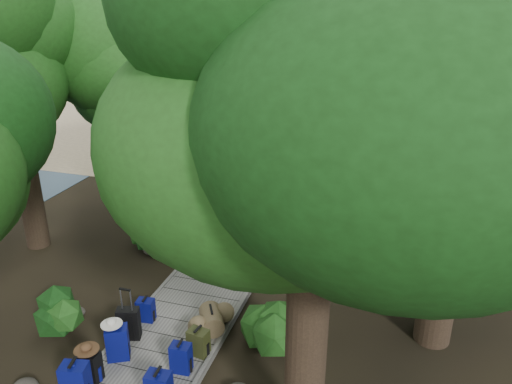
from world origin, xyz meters
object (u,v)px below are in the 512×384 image
(backpack_left_d, at_px, (146,309))
(backpack_right_c, at_px, (181,356))
(backpack_right_d, at_px, (198,341))
(backpack_left_a, at_px, (76,381))
(sun_lounger, at_px, (369,157))
(backpack_left_c, at_px, (117,341))
(duffel_right_khaki, at_px, (212,319))
(lone_suitcase_on_sand, at_px, (300,162))
(backpack_left_b, at_px, (90,365))
(kayak, at_px, (215,145))
(suitcase_on_boardwalk, at_px, (129,323))

(backpack_left_d, height_order, backpack_right_c, backpack_right_c)
(backpack_right_c, bearing_deg, backpack_right_d, 73.25)
(backpack_left_a, bearing_deg, sun_lounger, 63.84)
(backpack_right_c, relative_size, sun_lounger, 0.32)
(backpack_left_c, distance_m, duffel_right_khaki, 1.84)
(backpack_left_d, distance_m, backpack_right_c, 1.73)
(backpack_left_c, height_order, lone_suitcase_on_sand, backpack_left_c)
(backpack_left_d, xyz_separation_m, lone_suitcase_on_sand, (0.96, 9.98, 0.01))
(backpack_left_b, height_order, lone_suitcase_on_sand, lone_suitcase_on_sand)
(backpack_left_a, xyz_separation_m, kayak, (-3.13, 13.91, -0.34))
(backpack_left_b, height_order, backpack_left_c, backpack_left_c)
(duffel_right_khaki, distance_m, sun_lounger, 11.50)
(backpack_left_b, distance_m, backpack_left_d, 1.79)
(kayak, height_order, sun_lounger, sun_lounger)
(backpack_left_b, xyz_separation_m, suitcase_on_boardwalk, (0.04, 1.19, 0.01))
(backpack_left_a, bearing_deg, backpack_left_c, 73.55)
(backpack_left_c, xyz_separation_m, duffel_right_khaki, (1.31, 1.29, -0.15))
(backpack_left_a, height_order, backpack_left_c, backpack_left_a)
(backpack_right_c, bearing_deg, backpack_left_d, 135.71)
(duffel_right_khaki, xyz_separation_m, suitcase_on_boardwalk, (-1.41, -0.73, 0.11))
(backpack_left_a, xyz_separation_m, backpack_left_b, (-0.07, 0.48, -0.08))
(backpack_left_d, xyz_separation_m, suitcase_on_boardwalk, (-0.03, -0.60, 0.07))
(backpack_left_b, height_order, backpack_left_d, backpack_left_b)
(backpack_right_c, distance_m, suitcase_on_boardwalk, 1.44)
(backpack_left_b, xyz_separation_m, backpack_right_d, (1.50, 1.16, -0.03))
(backpack_left_c, distance_m, backpack_left_d, 1.17)
(backpack_left_c, relative_size, lone_suitcase_on_sand, 1.00)
(backpack_left_c, xyz_separation_m, lone_suitcase_on_sand, (0.89, 11.14, -0.10))
(backpack_left_d, xyz_separation_m, backpack_right_d, (1.43, -0.62, 0.02))
(backpack_left_a, height_order, backpack_right_c, backpack_left_a)
(backpack_left_b, relative_size, backpack_left_c, 0.86)
(backpack_left_b, distance_m, sun_lounger, 13.68)
(duffel_right_khaki, xyz_separation_m, sun_lounger, (1.98, 11.33, -0.01))
(lone_suitcase_on_sand, relative_size, sun_lounger, 0.39)
(backpack_right_d, height_order, sun_lounger, backpack_right_d)
(backpack_left_a, relative_size, lone_suitcase_on_sand, 1.09)
(backpack_left_c, bearing_deg, backpack_left_d, 66.08)
(lone_suitcase_on_sand, height_order, kayak, lone_suitcase_on_sand)
(backpack_left_c, relative_size, duffel_right_khaki, 1.12)
(backpack_left_d, distance_m, backpack_right_d, 1.56)
(backpack_left_a, xyz_separation_m, backpack_right_c, (1.31, 1.14, -0.10))
(suitcase_on_boardwalk, height_order, kayak, suitcase_on_boardwalk)
(backpack_right_c, distance_m, sun_lounger, 12.74)
(backpack_left_a, bearing_deg, backpack_right_d, 36.55)
(backpack_left_c, xyz_separation_m, backpack_right_c, (1.24, 0.04, -0.07))
(backpack_right_c, bearing_deg, backpack_left_b, -158.13)
(backpack_left_c, relative_size, backpack_left_d, 1.42)
(lone_suitcase_on_sand, bearing_deg, backpack_left_c, -80.55)
(duffel_right_khaki, bearing_deg, backpack_right_c, -122.60)
(backpack_left_a, relative_size, backpack_right_c, 1.33)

